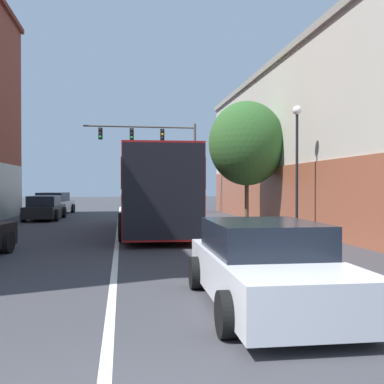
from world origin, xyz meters
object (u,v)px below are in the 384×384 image
(bus, at_px, (157,188))
(street_lamp, at_px, (297,158))
(parked_car_left_mid, at_px, (54,204))
(street_tree_near, at_px, (247,143))
(hatchback_foreground, at_px, (265,266))
(traffic_signal_gantry, at_px, (158,146))
(parked_car_left_near, at_px, (45,208))

(bus, bearing_deg, street_lamp, -116.27)
(parked_car_left_mid, xyz_separation_m, street_tree_near, (10.53, -10.74, 3.25))
(street_lamp, distance_m, street_tree_near, 5.18)
(bus, relative_size, street_lamp, 2.18)
(hatchback_foreground, relative_size, street_lamp, 0.90)
(hatchback_foreground, distance_m, street_lamp, 10.20)
(parked_car_left_mid, distance_m, traffic_signal_gantry, 8.19)
(bus, bearing_deg, street_tree_near, -59.91)
(bus, distance_m, hatchback_foreground, 11.81)
(hatchback_foreground, height_order, parked_car_left_near, parked_car_left_near)
(bus, distance_m, parked_car_left_near, 9.74)
(hatchback_foreground, distance_m, traffic_signal_gantry, 25.07)
(street_lamp, bearing_deg, hatchback_foreground, -114.81)
(parked_car_left_near, xyz_separation_m, parked_car_left_mid, (-0.28, 5.34, 0.05))
(hatchback_foreground, xyz_separation_m, parked_car_left_mid, (-6.85, 24.82, 0.06))
(street_lamp, bearing_deg, bus, 151.38)
(traffic_signal_gantry, bearing_deg, hatchback_foreground, -90.65)
(hatchback_foreground, relative_size, street_tree_near, 0.73)
(parked_car_left_mid, distance_m, street_lamp, 19.40)
(parked_car_left_near, xyz_separation_m, street_tree_near, (10.25, -5.41, 3.30))
(parked_car_left_mid, xyz_separation_m, street_lamp, (11.01, -15.80, 2.25))
(bus, xyz_separation_m, street_tree_near, (4.48, 2.35, 2.12))
(bus, distance_m, street_lamp, 5.76)
(traffic_signal_gantry, relative_size, street_lamp, 1.61)
(bus, height_order, hatchback_foreground, bus)
(hatchback_foreground, xyz_separation_m, traffic_signal_gantry, (0.28, 24.73, 4.10))
(hatchback_foreground, relative_size, traffic_signal_gantry, 0.56)
(parked_car_left_mid, bearing_deg, traffic_signal_gantry, -83.90)
(parked_car_left_near, height_order, parked_car_left_mid, parked_car_left_mid)
(parked_car_left_near, height_order, street_tree_near, street_tree_near)
(bus, height_order, parked_car_left_mid, bus)
(parked_car_left_mid, height_order, street_lamp, street_lamp)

